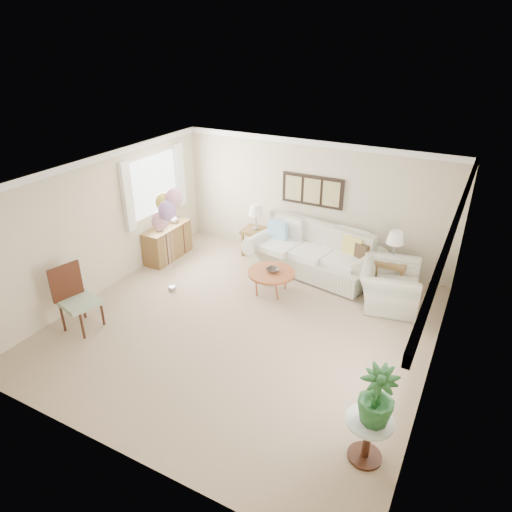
# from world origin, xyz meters

# --- Properties ---
(ground_plane) EXTENTS (6.00, 6.00, 0.00)m
(ground_plane) POSITION_xyz_m (0.00, 0.00, 0.00)
(ground_plane) COLOR tan
(room_shell) EXTENTS (6.04, 6.04, 2.60)m
(room_shell) POSITION_xyz_m (-0.11, 0.09, 1.63)
(room_shell) COLOR beige
(room_shell) RESTS_ON ground
(wall_art_triptych) EXTENTS (1.35, 0.06, 0.65)m
(wall_art_triptych) POSITION_xyz_m (0.00, 2.96, 1.55)
(wall_art_triptych) COLOR black
(wall_art_triptych) RESTS_ON ground
(sofa) EXTENTS (2.88, 1.45, 1.00)m
(sofa) POSITION_xyz_m (0.34, 2.38, 0.39)
(sofa) COLOR beige
(sofa) RESTS_ON ground
(end_table_left) EXTENTS (0.56, 0.51, 0.62)m
(end_table_left) POSITION_xyz_m (-1.11, 2.54, 0.52)
(end_table_left) COLOR brown
(end_table_left) RESTS_ON ground
(end_table_right) EXTENTS (0.59, 0.53, 0.64)m
(end_table_right) POSITION_xyz_m (1.91, 2.39, 0.54)
(end_table_right) COLOR brown
(end_table_right) RESTS_ON ground
(lamp_left) EXTENTS (0.32, 0.32, 0.57)m
(lamp_left) POSITION_xyz_m (-1.11, 2.54, 1.05)
(lamp_left) COLOR gray
(lamp_left) RESTS_ON end_table_left
(lamp_right) EXTENTS (0.33, 0.33, 0.58)m
(lamp_right) POSITION_xyz_m (1.91, 2.39, 1.08)
(lamp_right) COLOR gray
(lamp_right) RESTS_ON end_table_right
(coffee_table) EXTENTS (0.90, 0.90, 0.46)m
(coffee_table) POSITION_xyz_m (-0.07, 1.20, 0.42)
(coffee_table) COLOR brown
(coffee_table) RESTS_ON ground
(decor_bowl) EXTENTS (0.30, 0.30, 0.06)m
(decor_bowl) POSITION_xyz_m (-0.06, 1.22, 0.49)
(decor_bowl) COLOR #2F2822
(decor_bowl) RESTS_ON coffee_table
(armchair) EXTENTS (1.22, 1.34, 0.77)m
(armchair) POSITION_xyz_m (2.01, 1.86, 0.38)
(armchair) COLOR beige
(armchair) RESTS_ON ground
(side_table) EXTENTS (0.56, 0.56, 0.60)m
(side_table) POSITION_xyz_m (2.58, -1.69, 0.46)
(side_table) COLOR silver
(side_table) RESTS_ON ground
(potted_plant) EXTENTS (0.48, 0.48, 0.74)m
(potted_plant) POSITION_xyz_m (2.62, -1.69, 0.98)
(potted_plant) COLOR #164719
(potted_plant) RESTS_ON side_table
(accent_chair) EXTENTS (0.68, 0.68, 1.14)m
(accent_chair) POSITION_xyz_m (-2.46, -1.32, 0.59)
(accent_chair) COLOR #8DA184
(accent_chair) RESTS_ON ground
(credenza) EXTENTS (0.46, 1.20, 0.74)m
(credenza) POSITION_xyz_m (-2.76, 1.50, 0.37)
(credenza) COLOR brown
(credenza) RESTS_ON ground
(vase_white) EXTENTS (0.19, 0.19, 0.18)m
(vase_white) POSITION_xyz_m (-2.74, 1.25, 0.83)
(vase_white) COLOR silver
(vase_white) RESTS_ON credenza
(vase_sage) EXTENTS (0.24, 0.24, 0.19)m
(vase_sage) POSITION_xyz_m (-2.74, 1.77, 0.84)
(vase_sage) COLOR #ADB1A8
(vase_sage) RESTS_ON credenza
(balloon_cluster) EXTENTS (0.53, 0.53, 2.07)m
(balloon_cluster) POSITION_xyz_m (-1.78, 0.38, 1.70)
(balloon_cluster) COLOR gray
(balloon_cluster) RESTS_ON ground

